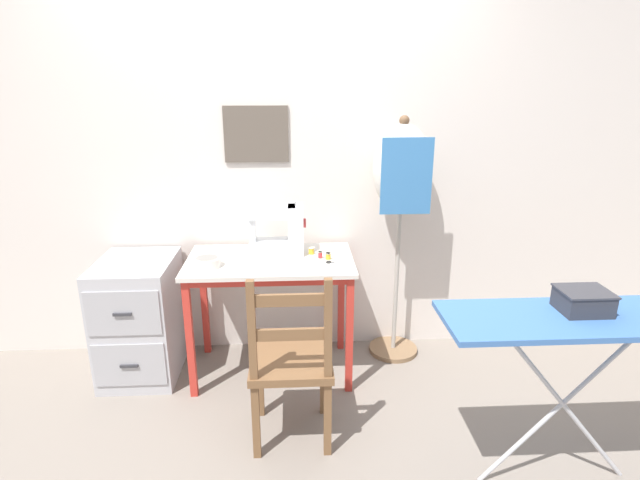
# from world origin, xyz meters

# --- Properties ---
(ground_plane) EXTENTS (14.00, 14.00, 0.00)m
(ground_plane) POSITION_xyz_m (0.00, 0.00, 0.00)
(ground_plane) COLOR gray
(wall_back) EXTENTS (10.00, 0.07, 2.55)m
(wall_back) POSITION_xyz_m (-0.00, 0.64, 1.28)
(wall_back) COLOR silver
(wall_back) RESTS_ON ground_plane
(sewing_table) EXTENTS (0.98, 0.57, 0.74)m
(sewing_table) POSITION_xyz_m (0.00, 0.27, 0.64)
(sewing_table) COLOR silver
(sewing_table) RESTS_ON ground_plane
(sewing_machine) EXTENTS (0.34, 0.17, 0.32)m
(sewing_machine) POSITION_xyz_m (0.06, 0.39, 0.88)
(sewing_machine) COLOR white
(sewing_machine) RESTS_ON sewing_table
(fabric_bowl) EXTENTS (0.16, 0.16, 0.05)m
(fabric_bowl) POSITION_xyz_m (-0.35, 0.18, 0.77)
(fabric_bowl) COLOR silver
(fabric_bowl) RESTS_ON sewing_table
(scissors) EXTENTS (0.14, 0.10, 0.01)m
(scissors) POSITION_xyz_m (0.37, 0.19, 0.74)
(scissors) COLOR silver
(scissors) RESTS_ON sewing_table
(thread_spool_near_machine) EXTENTS (0.04, 0.04, 0.04)m
(thread_spool_near_machine) POSITION_xyz_m (0.25, 0.35, 0.76)
(thread_spool_near_machine) COLOR yellow
(thread_spool_near_machine) RESTS_ON sewing_table
(thread_spool_mid_table) EXTENTS (0.03, 0.03, 0.04)m
(thread_spool_mid_table) POSITION_xyz_m (0.30, 0.28, 0.76)
(thread_spool_mid_table) COLOR red
(thread_spool_mid_table) RESTS_ON sewing_table
(thread_spool_far_edge) EXTENTS (0.04, 0.04, 0.04)m
(thread_spool_far_edge) POSITION_xyz_m (0.34, 0.26, 0.76)
(thread_spool_far_edge) COLOR yellow
(thread_spool_far_edge) RESTS_ON sewing_table
(wooden_chair) EXTENTS (0.40, 0.38, 0.92)m
(wooden_chair) POSITION_xyz_m (0.12, -0.35, 0.43)
(wooden_chair) COLOR brown
(wooden_chair) RESTS_ON ground_plane
(filing_cabinet) EXTENTS (0.44, 0.56, 0.73)m
(filing_cabinet) POSITION_xyz_m (-0.80, 0.32, 0.36)
(filing_cabinet) COLOR #B7B7BC
(filing_cabinet) RESTS_ON ground_plane
(dress_form) EXTENTS (0.35, 0.32, 1.55)m
(dress_form) POSITION_xyz_m (0.80, 0.46, 1.16)
(dress_form) COLOR #846647
(dress_form) RESTS_ON ground_plane
(ironing_board) EXTENTS (1.11, 0.37, 0.82)m
(ironing_board) POSITION_xyz_m (1.30, -0.69, 0.77)
(ironing_board) COLOR #3D6BAD
(ironing_board) RESTS_ON ground_plane
(storage_box) EXTENTS (0.20, 0.17, 0.10)m
(storage_box) POSITION_xyz_m (1.34, -0.65, 0.87)
(storage_box) COLOR #333338
(storage_box) RESTS_ON ironing_board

